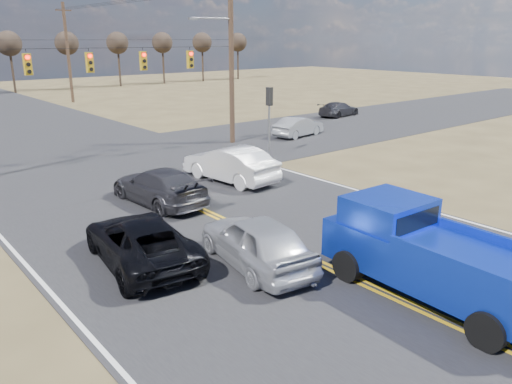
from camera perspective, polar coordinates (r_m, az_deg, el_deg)
ground at (r=14.17m, az=12.70°, el=-10.45°), size 160.00×160.00×0.00m
road_main at (r=21.20m, az=-9.03°, el=-0.82°), size 14.00×120.00×0.02m
road_cross at (r=28.16m, az=-17.48°, el=3.07°), size 120.00×12.00×0.02m
signal_gantry at (r=27.44m, az=-17.27°, el=13.47°), size 19.60×4.83×10.00m
utility_poles at (r=26.51m, az=-17.64°, el=13.70°), size 19.60×58.32×10.00m
treeline at (r=35.89m, az=-24.07°, el=14.50°), size 87.00×117.80×7.40m
pickup_truck at (r=13.69m, az=19.29°, el=-6.81°), size 2.70×6.29×2.33m
silver_suv at (r=14.67m, az=0.04°, el=-5.62°), size 2.60×4.84×1.56m
black_suv at (r=15.27m, az=-13.02°, el=-5.45°), size 3.06×5.39×1.42m
white_car_queue at (r=23.46m, az=-2.97°, el=3.21°), size 2.29×5.18×1.65m
dgrey_car_queue at (r=20.62m, az=-11.03°, el=0.67°), size 2.30×5.13×1.46m
cross_car_east_near at (r=34.64m, az=4.88°, el=7.46°), size 2.06×4.28×1.35m
cross_car_east_far at (r=44.28m, az=9.45°, el=9.33°), size 2.22×4.48×1.25m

